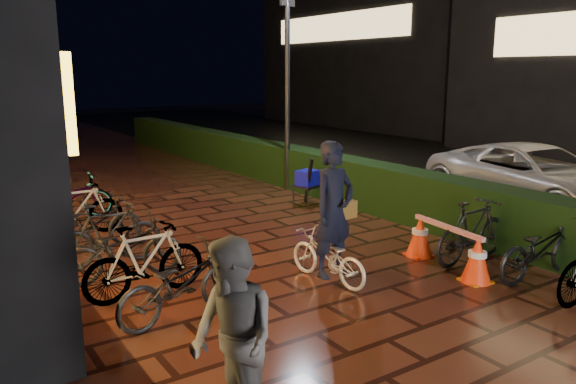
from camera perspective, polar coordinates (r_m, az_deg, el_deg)
ground at (r=7.16m, az=10.26°, el=-11.78°), size 80.00×80.00×0.00m
asphalt_road at (r=16.93m, az=20.58°, el=1.64°), size 11.00×60.00×0.01m
hedge at (r=15.11m, az=-1.73°, el=3.13°), size 0.70×20.00×1.00m
bystander_person at (r=4.57m, az=-5.65°, el=-14.71°), size 0.62×0.80×1.64m
van at (r=13.07m, az=23.85°, el=1.44°), size 2.75×5.06×1.35m
lamp_post_hedge at (r=13.65m, az=-0.07°, el=10.87°), size 0.45×0.17×4.66m
lamp_post_sf at (r=11.66m, az=-25.58°, el=12.41°), size 0.54×0.28×5.74m
cyclist at (r=7.70m, az=4.38°, el=-4.04°), size 0.75×1.44×1.98m
traffic_barrier at (r=8.69m, az=15.81°, el=-5.36°), size 0.60×1.65×0.67m
cart_assembly at (r=12.17m, az=1.99°, el=1.25°), size 0.70×0.75×1.11m
parked_bikes_storefront at (r=9.04m, az=-17.90°, el=-3.96°), size 1.91×6.27×0.98m
parked_bikes_hedge at (r=8.61m, az=23.68°, el=-5.13°), size 1.90×2.41×0.98m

